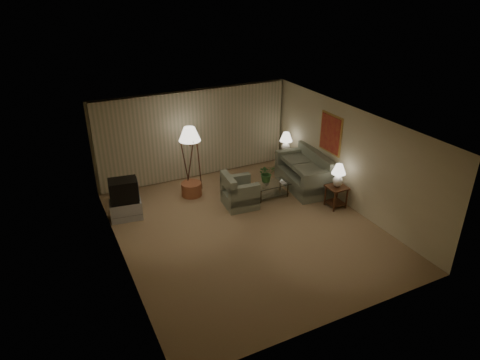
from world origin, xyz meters
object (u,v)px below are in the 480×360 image
Objects in this scene: crt_tv at (124,191)px; ottoman at (192,189)px; side_table_far at (285,159)px; vase at (266,182)px; side_table_near at (336,193)px; floor_lamp at (191,158)px; table_lamp_near at (338,174)px; armchair at (240,193)px; table_lamp_far at (286,141)px; coffee_table at (271,188)px; tv_cabinet at (126,210)px; sofa at (303,174)px.

crt_tv is 1.32× the size of ottoman.
side_table_far reaches higher than vase.
side_table_near is 0.32× the size of floor_lamp.
armchair is at bearing 152.39° from table_lamp_near.
crt_tv is at bearing -158.47° from floor_lamp.
table_lamp_far is 0.68× the size of coffee_table.
tv_cabinet is 2.00m from ottoman.
side_table_far is (0.00, 2.60, -0.00)m from side_table_near.
coffee_table is (-1.14, -0.10, -0.15)m from sofa.
ottoman is at bearing -100.68° from sofa.
table_lamp_near reaches higher than armchair.
floor_lamp is (-3.10, 0.11, 0.58)m from side_table_far.
vase is at bearing 139.06° from side_table_near.
ottoman is (-3.25, 2.33, -0.79)m from table_lamp_near.
sofa is 3.29m from floor_lamp.
coffee_table is 3.99m from crt_tv.
table_lamp_near is 0.65× the size of coffee_table.
sofa is 3.17× the size of table_lamp_far.
side_table_far is 5.25m from tv_cabinet.
table_lamp_near is 4.23× the size of vase.
floor_lamp reaches higher than sofa.
table_lamp_far is (2.28, 1.40, 0.63)m from armchair.
side_table_near reaches higher than tv_cabinet.
coffee_table is at bearing -0.94° from crt_tv.
armchair is (-2.13, -0.15, -0.06)m from sofa.
sofa reaches higher than side_table_near.
coffee_table is (-1.29, -1.35, -0.73)m from table_lamp_far.
table_lamp_far is 3.36m from ottoman.
side_table_near reaches higher than coffee_table.
floor_lamp is at bearing 138.65° from vase.
side_table_near is at bearing -35.62° from ottoman.
table_lamp_far is 3.10m from floor_lamp.
sofa is at bearing -96.84° from table_lamp_far.
table_lamp_far is (0.15, 1.25, 0.57)m from sofa.
tv_cabinet reaches higher than coffee_table.
coffee_table is 1.33× the size of crt_tv.
armchair is at bearing 152.39° from side_table_near.
vase is at bearing -1.30° from crt_tv.
armchair is 2.76m from table_lamp_far.
vase is at bearing 139.06° from table_lamp_near.
tv_cabinet is (-2.92, 0.68, -0.12)m from armchair.
coffee_table is (-1.29, 1.25, -0.13)m from side_table_near.
side_table_near is 0.71× the size of tv_cabinet.
side_table_far is at bearing 16.08° from tv_cabinet.
tv_cabinet is 1.49× the size of ottoman.
table_lamp_far is (-0.00, 2.60, 0.60)m from side_table_near.
table_lamp_near is 1.93m from coffee_table.
sofa is 3.61× the size of side_table_far.
sofa is 1.38m from table_lamp_far.
ottoman is at bearing 149.18° from vase.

